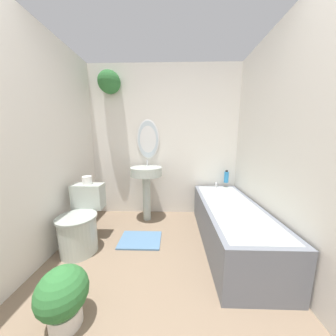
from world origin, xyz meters
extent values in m
cube|color=silver|center=(0.00, 2.51, 1.20)|extent=(2.48, 0.06, 2.40)
ellipsoid|color=silver|center=(-0.26, 2.46, 1.25)|extent=(0.37, 0.02, 0.63)
ellipsoid|color=silver|center=(-0.26, 2.46, 1.25)|extent=(0.33, 0.01, 0.59)
cylinder|color=silver|center=(-0.81, 2.38, 2.17)|extent=(0.15, 0.15, 0.08)
sphere|color=#2D6B33|center=(-0.81, 2.38, 2.10)|extent=(0.33, 0.33, 0.33)
cube|color=silver|center=(-1.21, 1.24, 1.20)|extent=(0.06, 2.60, 2.40)
cube|color=silver|center=(1.21, 1.24, 1.20)|extent=(0.06, 2.60, 2.40)
cylinder|color=#B2BCB2|center=(-0.91, 1.40, 0.20)|extent=(0.39, 0.39, 0.40)
cylinder|color=#97A097|center=(-0.91, 1.40, 0.41)|extent=(0.42, 0.42, 0.02)
cube|color=#B2BCB2|center=(-0.91, 1.68, 0.56)|extent=(0.36, 0.19, 0.31)
cylinder|color=#B2BCB2|center=(-0.26, 2.20, 0.35)|extent=(0.12, 0.12, 0.71)
cylinder|color=#B2BCB2|center=(-0.26, 2.20, 0.77)|extent=(0.48, 0.48, 0.13)
cylinder|color=silver|center=(-0.26, 2.33, 0.89)|extent=(0.02, 0.02, 0.10)
cube|color=slate|center=(0.84, 1.61, 0.24)|extent=(0.65, 1.64, 0.49)
cube|color=#B2BCB2|center=(0.84, 1.61, 0.47)|extent=(0.55, 1.54, 0.04)
cylinder|color=silver|center=(0.84, 2.33, 0.53)|extent=(0.04, 0.04, 0.08)
cylinder|color=#2D84C6|center=(1.00, 2.36, 0.66)|extent=(0.07, 0.07, 0.17)
cylinder|color=black|center=(1.00, 2.36, 0.75)|extent=(0.04, 0.04, 0.02)
cylinder|color=silver|center=(-0.59, 0.64, 0.06)|extent=(0.21, 0.21, 0.13)
sphere|color=#2D6B33|center=(-0.59, 0.64, 0.27)|extent=(0.33, 0.33, 0.33)
cube|color=#4C7093|center=(-0.26, 1.62, 0.01)|extent=(0.51, 0.38, 0.02)
cylinder|color=white|center=(-0.91, 1.68, 0.76)|extent=(0.11, 0.11, 0.10)
camera|label=1|loc=(0.14, -0.29, 1.26)|focal=18.00mm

